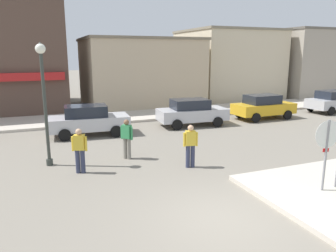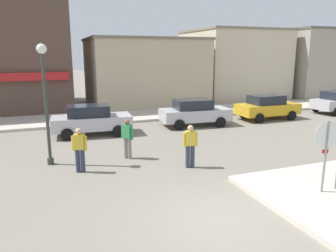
# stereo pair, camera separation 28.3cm
# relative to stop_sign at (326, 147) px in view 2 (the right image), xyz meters

# --- Properties ---
(ground_plane) EXTENTS (160.00, 160.00, 0.00)m
(ground_plane) POSITION_rel_stop_sign_xyz_m (-3.46, -0.22, -1.52)
(ground_plane) COLOR gray
(kerb_far) EXTENTS (80.00, 4.00, 0.15)m
(kerb_far) POSITION_rel_stop_sign_xyz_m (-3.46, 14.15, -1.44)
(kerb_far) COLOR beige
(kerb_far) RESTS_ON ground
(stop_sign) EXTENTS (0.81, 0.14, 2.30)m
(stop_sign) POSITION_rel_stop_sign_xyz_m (0.00, 0.00, 0.00)
(stop_sign) COLOR gray
(stop_sign) RESTS_ON ground
(lamp_post) EXTENTS (0.36, 0.36, 4.54)m
(lamp_post) POSITION_rel_stop_sign_xyz_m (-7.45, 5.85, 1.44)
(lamp_post) COLOR #333833
(lamp_post) RESTS_ON ground
(parked_car_nearest) EXTENTS (4.11, 2.09, 1.56)m
(parked_car_nearest) POSITION_rel_stop_sign_xyz_m (-5.35, 10.03, -0.71)
(parked_car_nearest) COLOR #B7B7BC
(parked_car_nearest) RESTS_ON ground
(parked_car_second) EXTENTS (4.11, 2.09, 1.56)m
(parked_car_second) POSITION_rel_stop_sign_xyz_m (0.60, 10.16, -0.71)
(parked_car_second) COLOR #B7B7BC
(parked_car_second) RESTS_ON ground
(parked_car_third) EXTENTS (4.04, 1.95, 1.56)m
(parked_car_third) POSITION_rel_stop_sign_xyz_m (5.80, 10.31, -0.71)
(parked_car_third) COLOR gold
(parked_car_third) RESTS_ON ground
(pedestrian_crossing_near) EXTENTS (0.44, 0.47, 1.61)m
(pedestrian_crossing_near) POSITION_rel_stop_sign_xyz_m (-4.51, 5.53, -0.65)
(pedestrian_crossing_near) COLOR gray
(pedestrian_crossing_near) RESTS_ON ground
(pedestrian_crossing_far) EXTENTS (0.54, 0.34, 1.61)m
(pedestrian_crossing_far) POSITION_rel_stop_sign_xyz_m (-6.46, 4.58, -0.65)
(pedestrian_crossing_far) COLOR #2D334C
(pedestrian_crossing_far) RESTS_ON ground
(pedestrian_kerb_side) EXTENTS (0.56, 0.30, 1.61)m
(pedestrian_kerb_side) POSITION_rel_stop_sign_xyz_m (-2.60, 3.67, -0.65)
(pedestrian_kerb_side) COLOR #2D334C
(pedestrian_kerb_side) RESTS_ON ground
(building_storefront_left_near) EXTENTS (9.05, 7.22, 5.34)m
(building_storefront_left_near) POSITION_rel_stop_sign_xyz_m (0.29, 19.20, 1.16)
(building_storefront_left_near) COLOR tan
(building_storefront_left_near) RESTS_ON ground
(building_storefront_left_mid) EXTENTS (8.07, 7.89, 6.27)m
(building_storefront_left_mid) POSITION_rel_stop_sign_xyz_m (9.35, 20.50, 1.62)
(building_storefront_left_mid) COLOR beige
(building_storefront_left_mid) RESTS_ON ground
(building_storefront_right_near) EXTENTS (6.81, 5.63, 6.42)m
(building_storefront_right_near) POSITION_rel_stop_sign_xyz_m (17.23, 18.46, 1.70)
(building_storefront_right_near) COLOR #9E9384
(building_storefront_right_near) RESTS_ON ground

